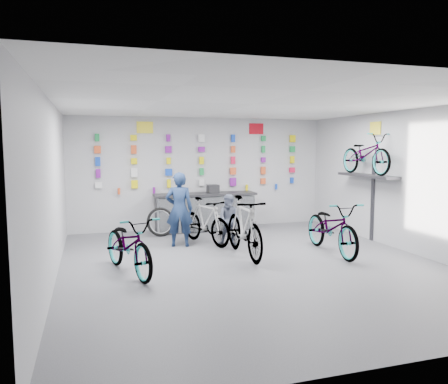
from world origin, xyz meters
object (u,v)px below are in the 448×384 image
object	(u,v)px
bike_right	(332,227)
customer	(230,220)
bike_service	(206,221)
counter	(205,212)
clerk	(179,209)
bike_center	(244,227)
bike_left	(129,244)

from	to	relation	value
bike_right	customer	distance (m)	2.24
bike_service	customer	bearing A→B (deg)	-53.44
counter	clerk	size ratio (longest dim) A/B	1.62
bike_center	bike_right	size ratio (longest dim) A/B	0.96
bike_service	clerk	bearing A→B (deg)	164.33
bike_left	clerk	world-z (taller)	clerk
bike_left	customer	xyz separation A→B (m)	(2.37, 1.58, 0.06)
bike_left	customer	bearing A→B (deg)	17.08
bike_left	bike_service	distance (m)	2.67
counter	clerk	world-z (taller)	clerk
bike_center	counter	bearing A→B (deg)	91.03
counter	customer	xyz separation A→B (m)	(0.09, -1.86, 0.09)
counter	bike_center	size ratio (longest dim) A/B	1.33
customer	counter	bearing A→B (deg)	120.47
bike_right	clerk	distance (m)	3.33
counter	customer	world-z (taller)	customer
bike_center	bike_service	size ratio (longest dim) A/B	1.15
counter	clerk	distance (m)	1.94
clerk	customer	bearing A→B (deg)	-179.54
bike_center	customer	size ratio (longest dim) A/B	1.75
bike_center	bike_service	world-z (taller)	bike_center
bike_right	bike_service	distance (m)	2.82
counter	bike_service	distance (m)	1.60
bike_right	customer	xyz separation A→B (m)	(-1.82, 1.32, 0.03)
bike_service	bike_center	bearing A→B (deg)	-93.03
bike_right	counter	bearing A→B (deg)	123.84
bike_center	clerk	world-z (taller)	clerk
bike_center	clerk	bearing A→B (deg)	129.47
bike_center	customer	distance (m)	1.05
bike_center	customer	world-z (taller)	bike_center
customer	bike_right	bearing A→B (deg)	-8.10
counter	clerk	bearing A→B (deg)	-122.40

